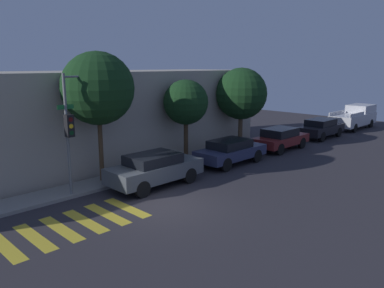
{
  "coord_description": "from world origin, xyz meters",
  "views": [
    {
      "loc": [
        -9.02,
        -10.65,
        5.43
      ],
      "look_at": [
        3.83,
        2.1,
        1.6
      ],
      "focal_mm": 35.0,
      "sensor_mm": 36.0,
      "label": 1
    }
  ],
  "objects_px": {
    "tree_midblock": "(186,103)",
    "sedan_far_end": "(280,138)",
    "traffic_light_pole": "(76,116)",
    "sedan_near_corner": "(155,169)",
    "tree_near_corner": "(98,89)",
    "sedan_tail_of_row": "(321,128)",
    "tree_far_end": "(241,94)",
    "pickup_truck": "(355,117)",
    "sedan_middle": "(231,151)"
  },
  "relations": [
    {
      "from": "tree_far_end",
      "to": "tree_midblock",
      "type": "bearing_deg",
      "value": 180.0
    },
    {
      "from": "tree_midblock",
      "to": "tree_near_corner",
      "type": "bearing_deg",
      "value": 180.0
    },
    {
      "from": "sedan_middle",
      "to": "tree_midblock",
      "type": "xyz_separation_m",
      "value": [
        -1.45,
        2.08,
        2.64
      ]
    },
    {
      "from": "sedan_far_end",
      "to": "tree_midblock",
      "type": "relative_size",
      "value": 0.93
    },
    {
      "from": "sedan_tail_of_row",
      "to": "tree_near_corner",
      "type": "distance_m",
      "value": 18.24
    },
    {
      "from": "pickup_truck",
      "to": "tree_far_end",
      "type": "height_order",
      "value": "tree_far_end"
    },
    {
      "from": "sedan_far_end",
      "to": "tree_midblock",
      "type": "xyz_separation_m",
      "value": [
        -6.58,
        2.08,
        2.63
      ]
    },
    {
      "from": "sedan_near_corner",
      "to": "sedan_far_end",
      "type": "relative_size",
      "value": 1.04
    },
    {
      "from": "sedan_middle",
      "to": "traffic_light_pole",
      "type": "bearing_deg",
      "value": 171.48
    },
    {
      "from": "sedan_tail_of_row",
      "to": "tree_near_corner",
      "type": "bearing_deg",
      "value": 173.32
    },
    {
      "from": "tree_near_corner",
      "to": "sedan_tail_of_row",
      "type": "bearing_deg",
      "value": -6.68
    },
    {
      "from": "sedan_tail_of_row",
      "to": "tree_far_end",
      "type": "distance_m",
      "value": 8.08
    },
    {
      "from": "sedan_near_corner",
      "to": "sedan_tail_of_row",
      "type": "bearing_deg",
      "value": 0.0
    },
    {
      "from": "sedan_near_corner",
      "to": "tree_far_end",
      "type": "height_order",
      "value": "tree_far_end"
    },
    {
      "from": "pickup_truck",
      "to": "tree_near_corner",
      "type": "bearing_deg",
      "value": 175.06
    },
    {
      "from": "sedan_near_corner",
      "to": "pickup_truck",
      "type": "height_order",
      "value": "pickup_truck"
    },
    {
      "from": "tree_midblock",
      "to": "tree_far_end",
      "type": "bearing_deg",
      "value": 0.0
    },
    {
      "from": "sedan_middle",
      "to": "tree_far_end",
      "type": "relative_size",
      "value": 0.83
    },
    {
      "from": "sedan_tail_of_row",
      "to": "pickup_truck",
      "type": "relative_size",
      "value": 0.78
    },
    {
      "from": "sedan_near_corner",
      "to": "tree_far_end",
      "type": "bearing_deg",
      "value": 12.99
    },
    {
      "from": "sedan_far_end",
      "to": "tree_far_end",
      "type": "distance_m",
      "value": 3.86
    },
    {
      "from": "traffic_light_pole",
      "to": "sedan_near_corner",
      "type": "height_order",
      "value": "traffic_light_pole"
    },
    {
      "from": "traffic_light_pole",
      "to": "sedan_far_end",
      "type": "bearing_deg",
      "value": -5.33
    },
    {
      "from": "tree_near_corner",
      "to": "tree_far_end",
      "type": "relative_size",
      "value": 1.15
    },
    {
      "from": "traffic_light_pole",
      "to": "sedan_far_end",
      "type": "xyz_separation_m",
      "value": [
        13.61,
        -1.27,
        -2.62
      ]
    },
    {
      "from": "tree_midblock",
      "to": "sedan_far_end",
      "type": "bearing_deg",
      "value": -17.54
    },
    {
      "from": "sedan_far_end",
      "to": "sedan_near_corner",
      "type": "bearing_deg",
      "value": 180.0
    },
    {
      "from": "sedan_near_corner",
      "to": "pickup_truck",
      "type": "bearing_deg",
      "value": 0.0
    },
    {
      "from": "tree_near_corner",
      "to": "tree_midblock",
      "type": "height_order",
      "value": "tree_near_corner"
    },
    {
      "from": "tree_midblock",
      "to": "tree_far_end",
      "type": "xyz_separation_m",
      "value": [
        5.0,
        0.0,
        0.21
      ]
    },
    {
      "from": "traffic_light_pole",
      "to": "sedan_far_end",
      "type": "relative_size",
      "value": 1.18
    },
    {
      "from": "sedan_tail_of_row",
      "to": "tree_midblock",
      "type": "xyz_separation_m",
      "value": [
        -12.27,
        2.08,
        2.62
      ]
    },
    {
      "from": "tree_far_end",
      "to": "pickup_truck",
      "type": "bearing_deg",
      "value": -8.7
    },
    {
      "from": "pickup_truck",
      "to": "tree_midblock",
      "type": "height_order",
      "value": "tree_midblock"
    },
    {
      "from": "traffic_light_pole",
      "to": "tree_midblock",
      "type": "bearing_deg",
      "value": 6.58
    },
    {
      "from": "sedan_far_end",
      "to": "sedan_tail_of_row",
      "type": "bearing_deg",
      "value": 0.0
    },
    {
      "from": "sedan_near_corner",
      "to": "tree_midblock",
      "type": "relative_size",
      "value": 0.96
    },
    {
      "from": "pickup_truck",
      "to": "tree_midblock",
      "type": "distance_m",
      "value": 18.85
    },
    {
      "from": "sedan_near_corner",
      "to": "sedan_tail_of_row",
      "type": "height_order",
      "value": "sedan_near_corner"
    },
    {
      "from": "pickup_truck",
      "to": "sedan_tail_of_row",
      "type": "bearing_deg",
      "value": -180.0
    },
    {
      "from": "sedan_far_end",
      "to": "tree_near_corner",
      "type": "height_order",
      "value": "tree_near_corner"
    },
    {
      "from": "sedan_tail_of_row",
      "to": "tree_near_corner",
      "type": "xyz_separation_m",
      "value": [
        -17.75,
        2.08,
        3.62
      ]
    },
    {
      "from": "tree_near_corner",
      "to": "tree_midblock",
      "type": "distance_m",
      "value": 5.57
    },
    {
      "from": "sedan_tail_of_row",
      "to": "tree_far_end",
      "type": "xyz_separation_m",
      "value": [
        -7.27,
        2.08,
        2.83
      ]
    },
    {
      "from": "sedan_far_end",
      "to": "tree_near_corner",
      "type": "relative_size",
      "value": 0.72
    },
    {
      "from": "traffic_light_pole",
      "to": "sedan_tail_of_row",
      "type": "xyz_separation_m",
      "value": [
        19.3,
        -1.27,
        -2.61
      ]
    },
    {
      "from": "sedan_tail_of_row",
      "to": "sedan_near_corner",
      "type": "bearing_deg",
      "value": 180.0
    },
    {
      "from": "pickup_truck",
      "to": "sedan_middle",
      "type": "bearing_deg",
      "value": -180.0
    },
    {
      "from": "traffic_light_pole",
      "to": "tree_midblock",
      "type": "relative_size",
      "value": 1.1
    },
    {
      "from": "sedan_near_corner",
      "to": "tree_midblock",
      "type": "distance_m",
      "value": 5.2
    }
  ]
}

